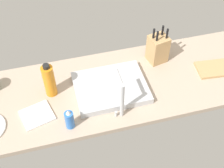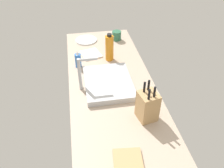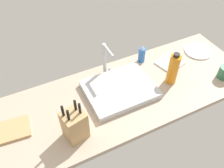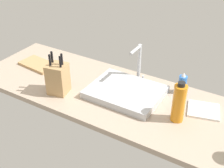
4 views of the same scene
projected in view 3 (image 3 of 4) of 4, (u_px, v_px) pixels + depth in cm
name	position (u px, v px, depth cm)	size (l,w,h in cm)	color
countertop_slab	(115.00, 98.00, 159.27)	(197.56, 64.85, 3.50)	tan
sink_basin	(120.00, 89.00, 159.53)	(44.92, 35.26, 4.36)	#B7BABF
faucet	(106.00, 58.00, 161.46)	(5.50, 14.32, 26.09)	#B7BABF
knife_block	(75.00, 125.00, 130.50)	(13.87, 13.40, 26.79)	tan
cutting_board	(6.00, 132.00, 138.15)	(27.00, 15.48, 1.80)	tan
soap_bottle	(142.00, 54.00, 178.42)	(5.15, 5.15, 14.65)	blue
water_bottle	(173.00, 69.00, 159.73)	(7.21, 7.21, 24.50)	orange
dinner_plate	(198.00, 51.00, 190.55)	(21.36, 21.36, 1.20)	white
dish_towel	(170.00, 63.00, 180.57)	(17.85, 16.05, 1.20)	white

